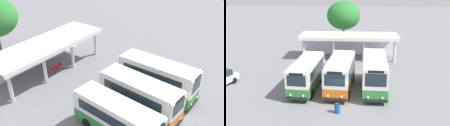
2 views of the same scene
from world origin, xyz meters
TOP-DOWN VIEW (x-y plane):
  - ground_plane at (0.00, 0.00)m, footprint 180.00×180.00m
  - city_bus_nearest_orange at (-4.04, 3.10)m, footprint 2.85×7.82m
  - city_bus_second_in_row at (-0.57, 3.08)m, footprint 2.96×7.72m
  - city_bus_middle_cream at (2.90, 3.14)m, footprint 2.66×7.90m
  - terminal_canopy at (0.01, 15.93)m, footprint 13.87×4.64m
  - waiting_chair_end_by_column at (-1.08, 14.50)m, footprint 0.44×0.44m
  - waiting_chair_second_from_end at (-0.41, 14.48)m, footprint 0.44×0.44m
  - waiting_chair_middle_seat at (0.26, 14.44)m, footprint 0.44×0.44m
  - waiting_chair_fourth_seat at (0.93, 14.52)m, footprint 0.44×0.44m
  - roadside_tree_behind_canopy at (-1.09, 23.05)m, footprint 5.58×5.58m
  - litter_bin_apron at (-0.55, -2.25)m, footprint 0.49×0.49m

SIDE VIEW (x-z plane):
  - ground_plane at x=0.00m, z-range 0.00..0.00m
  - litter_bin_apron at x=-0.55m, z-range 0.01..0.91m
  - waiting_chair_end_by_column at x=-1.08m, z-range 0.09..0.95m
  - waiting_chair_second_from_end at x=-0.41m, z-range 0.09..0.95m
  - waiting_chair_middle_seat at x=0.26m, z-range 0.09..0.95m
  - waiting_chair_fourth_seat at x=0.93m, z-range 0.09..0.95m
  - city_bus_nearest_orange at x=-4.04m, z-range 0.17..3.29m
  - city_bus_second_in_row at x=-0.57m, z-range 0.17..3.49m
  - city_bus_middle_cream at x=2.90m, z-range 0.17..3.69m
  - terminal_canopy at x=0.01m, z-range 0.86..4.26m
  - roadside_tree_behind_canopy at x=-1.09m, z-range 1.37..8.87m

